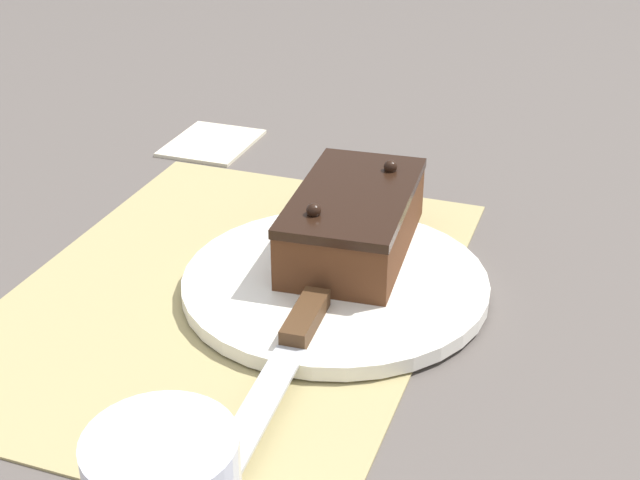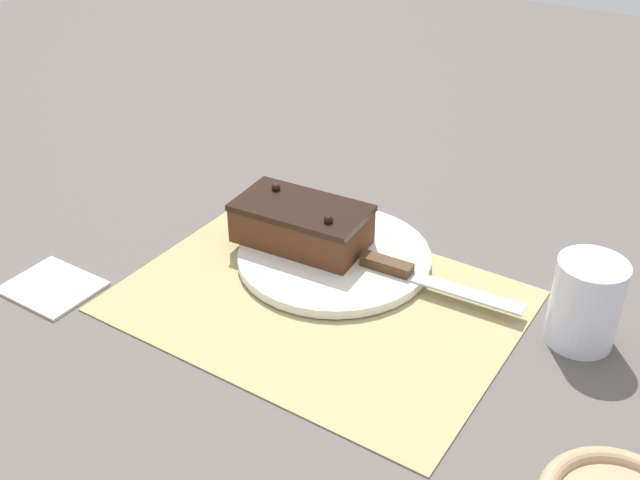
% 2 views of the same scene
% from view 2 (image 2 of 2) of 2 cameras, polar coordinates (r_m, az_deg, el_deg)
% --- Properties ---
extents(ground_plane, '(3.00, 3.00, 0.00)m').
position_cam_2_polar(ground_plane, '(0.91, -0.13, -4.72)').
color(ground_plane, '#544C47').
extents(placemat_woven, '(0.46, 0.34, 0.00)m').
position_cam_2_polar(placemat_woven, '(0.91, -0.13, -4.62)').
color(placemat_woven, tan).
rests_on(placemat_woven, ground_plane).
extents(cake_plate, '(0.25, 0.25, 0.01)m').
position_cam_2_polar(cake_plate, '(0.97, 1.08, -1.24)').
color(cake_plate, white).
rests_on(cake_plate, placemat_woven).
extents(chocolate_cake, '(0.18, 0.11, 0.06)m').
position_cam_2_polar(chocolate_cake, '(0.98, -1.42, 1.27)').
color(chocolate_cake, '#512D19').
rests_on(chocolate_cake, cake_plate).
extents(serving_knife, '(0.21, 0.03, 0.01)m').
position_cam_2_polar(serving_knife, '(0.93, 7.06, -2.58)').
color(serving_knife, '#472D19').
rests_on(serving_knife, cake_plate).
extents(drinking_glass, '(0.08, 0.08, 0.10)m').
position_cam_2_polar(drinking_glass, '(0.87, 19.57, -4.51)').
color(drinking_glass, white).
rests_on(drinking_glass, ground_plane).
extents(folded_napkin, '(0.11, 0.09, 0.01)m').
position_cam_2_polar(folded_napkin, '(0.98, -19.74, -3.30)').
color(folded_napkin, beige).
rests_on(folded_napkin, ground_plane).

